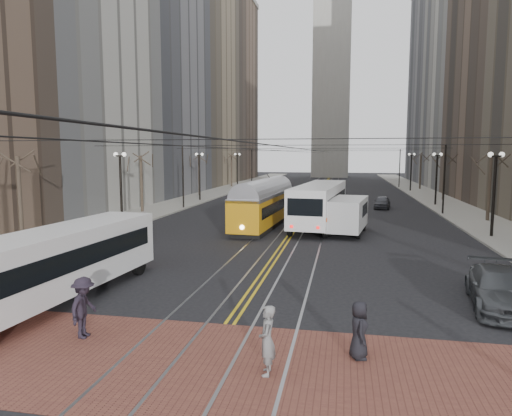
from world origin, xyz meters
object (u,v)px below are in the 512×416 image
at_px(transit_bus, 55,267).
at_px(pedestrian_b, 267,340).
at_px(streetcar, 264,208).
at_px(cargo_van, 348,216).
at_px(pedestrian_a, 359,330).
at_px(sedan_parked, 500,289).
at_px(sedan_grey, 382,202).
at_px(clock_tower, 333,30).
at_px(pedestrian_d, 84,307).
at_px(rear_bus, 320,205).

xyz_separation_m(transit_bus, pedestrian_b, (8.99, -4.19, -0.48)).
relative_size(streetcar, cargo_van, 2.14).
bearing_deg(pedestrian_a, sedan_parked, -51.32).
bearing_deg(cargo_van, pedestrian_a, -81.02).
bearing_deg(sedan_grey, sedan_parked, -78.64).
bearing_deg(pedestrian_a, clock_tower, -4.30).
xyz_separation_m(streetcar, sedan_parked, (12.00, -17.45, -0.74)).
distance_m(sedan_parked, pedestrian_d, 14.75).
height_order(pedestrian_b, pedestrian_d, pedestrian_d).
distance_m(streetcar, sedan_parked, 21.19).
bearing_deg(pedestrian_b, clock_tower, 175.41).
relative_size(clock_tower, rear_bus, 5.15).
relative_size(streetcar, pedestrian_d, 6.49).
distance_m(transit_bus, pedestrian_b, 9.93).
relative_size(rear_bus, sedan_grey, 3.29).
distance_m(streetcar, sedan_grey, 17.61).
xyz_separation_m(rear_bus, sedan_parked, (7.70, -18.44, -0.94)).
relative_size(clock_tower, pedestrian_b, 35.81).
relative_size(cargo_van, pedestrian_a, 3.55).
xyz_separation_m(clock_tower, streetcar, (-2.50, -81.97, -34.49)).
xyz_separation_m(pedestrian_a, pedestrian_d, (-8.40, -0.14, 0.14)).
bearing_deg(clock_tower, streetcar, -91.75).
xyz_separation_m(streetcar, pedestrian_d, (-1.69, -22.93, -0.50)).
distance_m(streetcar, cargo_van, 6.89).
height_order(rear_bus, sedan_grey, rear_bus).
xyz_separation_m(sedan_grey, pedestrian_a, (-3.48, -37.13, 0.17)).
distance_m(clock_tower, pedestrian_b, 111.83).
bearing_deg(sedan_parked, pedestrian_b, -130.75).
relative_size(pedestrian_a, pedestrian_d, 0.85).
xyz_separation_m(streetcar, pedestrian_b, (4.34, -24.22, -0.54)).
relative_size(sedan_parked, pedestrian_d, 2.62).
height_order(pedestrian_a, pedestrian_b, pedestrian_b).
relative_size(transit_bus, streetcar, 0.91).
xyz_separation_m(sedan_grey, sedan_parked, (1.80, -31.78, 0.07)).
height_order(streetcar, sedan_grey, streetcar).
xyz_separation_m(sedan_parked, pedestrian_a, (-5.29, -5.34, 0.10)).
relative_size(transit_bus, cargo_van, 1.94).
xyz_separation_m(transit_bus, pedestrian_a, (11.36, -2.76, -0.58)).
xyz_separation_m(transit_bus, sedan_grey, (14.85, 34.36, -0.75)).
relative_size(streetcar, sedan_parked, 2.47).
height_order(transit_bus, sedan_parked, transit_bus).
xyz_separation_m(cargo_van, pedestrian_a, (0.21, -20.51, -0.46)).
distance_m(streetcar, rear_bus, 4.42).
bearing_deg(transit_bus, pedestrian_b, -21.16).
height_order(transit_bus, pedestrian_b, transit_bus).
height_order(sedan_grey, sedan_parked, sedan_parked).
distance_m(rear_bus, pedestrian_d, 24.67).
height_order(sedan_grey, pedestrian_b, pedestrian_b).
bearing_deg(transit_bus, sedan_grey, 70.48).
bearing_deg(streetcar, pedestrian_d, -90.53).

